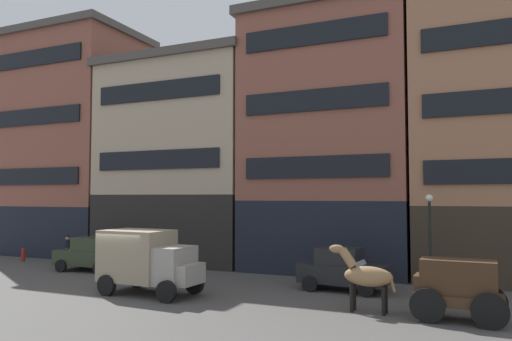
{
  "coord_description": "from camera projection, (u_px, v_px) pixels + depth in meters",
  "views": [
    {
      "loc": [
        13.07,
        -16.69,
        4.03
      ],
      "look_at": [
        4.88,
        1.98,
        5.13
      ],
      "focal_mm": 33.75,
      "sensor_mm": 36.0,
      "label": 1
    }
  ],
  "objects": [
    {
      "name": "ground_plane",
      "position": [
        131.0,
        292.0,
        20.29
      ],
      "size": [
        120.0,
        120.0,
        0.0
      ],
      "primitive_type": "plane",
      "color": "#4C4947"
    },
    {
      "name": "building_far_left",
      "position": [
        70.0,
        143.0,
        35.18
      ],
      "size": [
        10.42,
        7.3,
        15.82
      ],
      "color": "black",
      "rests_on": "ground_plane"
    },
    {
      "name": "building_center_left",
      "position": [
        188.0,
        160.0,
        31.07
      ],
      "size": [
        10.36,
        7.3,
        12.73
      ],
      "color": "black",
      "rests_on": "ground_plane"
    },
    {
      "name": "building_center_right",
      "position": [
        331.0,
        139.0,
        27.3
      ],
      "size": [
        9.34,
        7.3,
        14.46
      ],
      "color": "black",
      "rests_on": "ground_plane"
    },
    {
      "name": "building_far_right",
      "position": [
        497.0,
        113.0,
        23.95
      ],
      "size": [
        8.29,
        7.3,
        16.27
      ],
      "color": "#33281E",
      "rests_on": "ground_plane"
    },
    {
      "name": "cargo_wagon",
      "position": [
        457.0,
        285.0,
        15.59
      ],
      "size": [
        2.95,
        1.6,
        1.98
      ],
      "color": "#3D2819",
      "rests_on": "ground_plane"
    },
    {
      "name": "draft_horse",
      "position": [
        365.0,
        275.0,
        16.79
      ],
      "size": [
        2.35,
        0.66,
        2.3
      ],
      "color": "#937047",
      "rests_on": "ground_plane"
    },
    {
      "name": "delivery_truck_near",
      "position": [
        148.0,
        260.0,
        19.85
      ],
      "size": [
        4.43,
        2.31,
        2.62
      ],
      "color": "gray",
      "rests_on": "ground_plane"
    },
    {
      "name": "sedan_light",
      "position": [
        342.0,
        269.0,
        20.6
      ],
      "size": [
        3.8,
        2.07,
        1.83
      ],
      "color": "black",
      "rests_on": "ground_plane"
    },
    {
      "name": "sedan_parked_curb",
      "position": [
        91.0,
        254.0,
        26.06
      ],
      "size": [
        3.83,
        2.14,
        1.83
      ],
      "color": "#2D3823",
      "rests_on": "ground_plane"
    },
    {
      "name": "pedestrian_officer",
      "position": [
        67.0,
        249.0,
        27.97
      ],
      "size": [
        0.5,
        0.5,
        1.79
      ],
      "color": "black",
      "rests_on": "ground_plane"
    },
    {
      "name": "streetlamp_curbside",
      "position": [
        430.0,
        228.0,
        20.52
      ],
      "size": [
        0.32,
        0.32,
        4.12
      ],
      "color": "black",
      "rests_on": "ground_plane"
    },
    {
      "name": "fire_hydrant_curbside",
      "position": [
        23.0,
        254.0,
        29.84
      ],
      "size": [
        0.24,
        0.24,
        0.83
      ],
      "color": "maroon",
      "rests_on": "ground_plane"
    }
  ]
}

